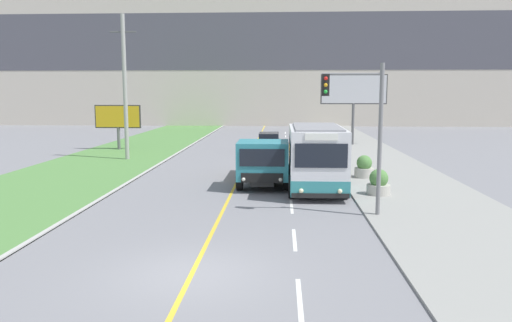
{
  "coord_description": "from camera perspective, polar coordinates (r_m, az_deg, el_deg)",
  "views": [
    {
      "loc": [
        2.31,
        -12.31,
        4.71
      ],
      "look_at": [
        1.1,
        11.29,
        1.4
      ],
      "focal_mm": 35.0,
      "sensor_mm": 36.0,
      "label": 1
    }
  ],
  "objects": [
    {
      "name": "planter_round_second",
      "position": [
        27.61,
        12.26,
        -0.75
      ],
      "size": [
        1.03,
        1.03,
        1.21
      ],
      "color": "#B7B2A8",
      "rests_on": "sidewalk_right"
    },
    {
      "name": "billboard_small",
      "position": [
        41.81,
        -15.51,
        4.76
      ],
      "size": [
        3.71,
        0.24,
        3.62
      ],
      "color": "#59595B",
      "rests_on": "ground_plane"
    },
    {
      "name": "traffic_light_mast",
      "position": [
        18.94,
        12.11,
        4.62
      ],
      "size": [
        2.28,
        0.32,
        5.74
      ],
      "color": "slate",
      "rests_on": "ground_plane"
    },
    {
      "name": "lane_marking_centre",
      "position": [
        16.03,
        -4.05,
        -9.13
      ],
      "size": [
        2.88,
        140.0,
        0.01
      ],
      "color": "gold",
      "rests_on": "ground_plane"
    },
    {
      "name": "dump_truck",
      "position": [
        24.93,
        0.88,
        -0.15
      ],
      "size": [
        2.53,
        6.7,
        2.33
      ],
      "color": "black",
      "rests_on": "ground_plane"
    },
    {
      "name": "billboard_large",
      "position": [
        44.36,
        11.11,
        7.8
      ],
      "size": [
        5.7,
        0.24,
        6.16
      ],
      "color": "#59595B",
      "rests_on": "ground_plane"
    },
    {
      "name": "apartment_block_background",
      "position": [
        72.11,
        1.12,
        12.78
      ],
      "size": [
        80.0,
        8.04,
        21.5
      ],
      "color": "beige",
      "rests_on": "ground_plane"
    },
    {
      "name": "planter_round_near",
      "position": [
        23.21,
        13.84,
        -2.5
      ],
      "size": [
        1.05,
        1.05,
        1.16
      ],
      "color": "#B7B2A8",
      "rests_on": "sidewalk_right"
    },
    {
      "name": "car_distant",
      "position": [
        39.56,
        1.49,
        2.14
      ],
      "size": [
        1.8,
        4.3,
        1.45
      ],
      "color": "black",
      "rests_on": "ground_plane"
    },
    {
      "name": "ground_plane",
      "position": [
        13.38,
        -7.38,
        -12.71
      ],
      "size": [
        300.0,
        300.0,
        0.0
      ],
      "primitive_type": "plane",
      "color": "slate"
    },
    {
      "name": "utility_pole_far",
      "position": [
        35.53,
        -14.75,
        8.16
      ],
      "size": [
        1.8,
        0.28,
        9.85
      ],
      "color": "#9E9E99",
      "rests_on": "ground_plane"
    },
    {
      "name": "city_bus",
      "position": [
        23.7,
        6.9,
        0.3
      ],
      "size": [
        2.64,
        5.83,
        3.1
      ],
      "color": "silver",
      "rests_on": "ground_plane"
    }
  ]
}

